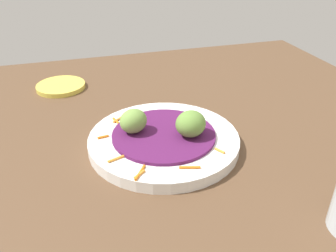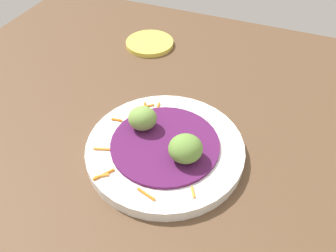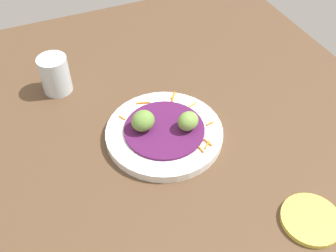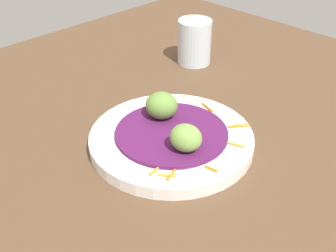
{
  "view_description": "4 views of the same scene",
  "coord_description": "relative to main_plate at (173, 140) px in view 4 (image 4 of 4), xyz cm",
  "views": [
    {
      "loc": [
        44.59,
        -13.69,
        35.37
      ],
      "look_at": [
        -3.55,
        0.42,
        6.45
      ],
      "focal_mm": 37.59,
      "sensor_mm": 36.0,
      "label": 1
    },
    {
      "loc": [
        31.24,
        15.05,
        45.41
      ],
      "look_at": [
        -6.2,
        -0.12,
        6.86
      ],
      "focal_mm": 37.54,
      "sensor_mm": 36.0,
      "label": 2
    },
    {
      "loc": [
        -60.1,
        22.82,
        66.05
      ],
      "look_at": [
        -4.78,
        -0.85,
        5.03
      ],
      "focal_mm": 42.31,
      "sensor_mm": 36.0,
      "label": 3
    },
    {
      "loc": [
        -44.18,
        -38.82,
        42.18
      ],
      "look_at": [
        -5.49,
        -0.09,
        5.96
      ],
      "focal_mm": 46.15,
      "sensor_mm": 36.0,
      "label": 4
    }
  ],
  "objects": [
    {
      "name": "carrot_garnish",
      "position": [
        2.5,
        -4.4,
        1.18
      ],
      "size": [
        19.96,
        18.83,
        0.4
      ],
      "color": "orange",
      "rests_on": "main_plate"
    },
    {
      "name": "water_glass",
      "position": [
        25.22,
        18.4,
        3.71
      ],
      "size": [
        7.11,
        7.11,
        9.38
      ],
      "primitive_type": "cylinder",
      "color": "silver",
      "rests_on": "table_surface"
    },
    {
      "name": "cabbage_bed",
      "position": [
        0.0,
        -0.0,
        1.27
      ],
      "size": [
        17.65,
        17.65,
        0.57
      ],
      "primitive_type": "cylinder",
      "color": "#51194C",
      "rests_on": "main_plate"
    },
    {
      "name": "table_surface",
      "position": [
        4.65,
        0.34,
        -1.98
      ],
      "size": [
        110.0,
        110.0,
        2.0
      ],
      "primitive_type": "cube",
      "color": "brown",
      "rests_on": "ground"
    },
    {
      "name": "guac_scoop_center",
      "position": [
        -1.89,
        -4.43,
        3.63
      ],
      "size": [
        5.55,
        5.92,
        4.15
      ],
      "primitive_type": "ellipsoid",
      "rotation": [
        0.0,
        0.0,
        1.94
      ],
      "color": "#759E47",
      "rests_on": "cabbage_bed"
    },
    {
      "name": "main_plate",
      "position": [
        0.0,
        0.0,
        0.0
      ],
      "size": [
        25.75,
        25.75,
        1.97
      ],
      "primitive_type": "cylinder",
      "color": "white",
      "rests_on": "table_surface"
    },
    {
      "name": "guac_scoop_left",
      "position": [
        1.89,
        4.43,
        3.73
      ],
      "size": [
        6.69,
        6.86,
        4.36
      ],
      "primitive_type": "ellipsoid",
      "rotation": [
        0.0,
        0.0,
        2.04
      ],
      "color": "olive",
      "rests_on": "cabbage_bed"
    }
  ]
}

